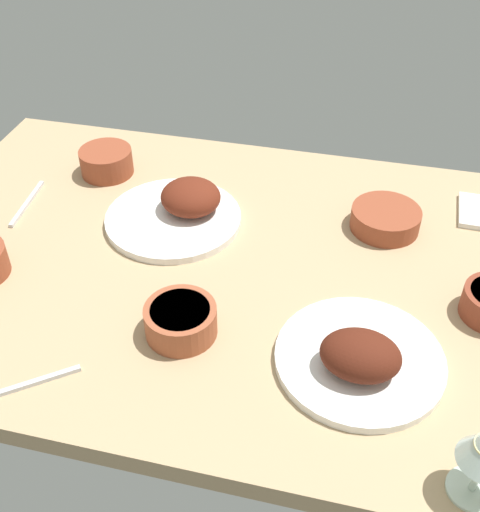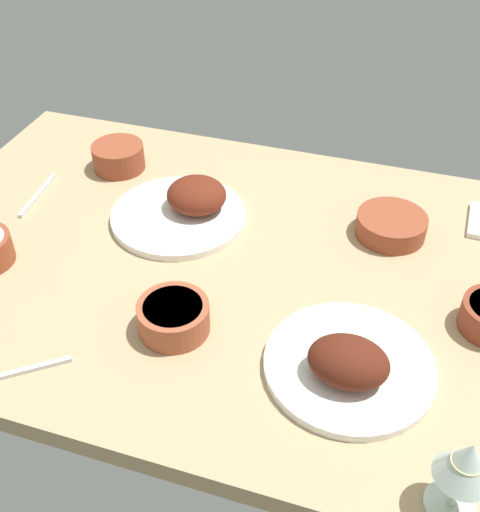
{
  "view_description": "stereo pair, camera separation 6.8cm",
  "coord_description": "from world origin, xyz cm",
  "views": [
    {
      "loc": [
        21.63,
        -90.19,
        83.69
      ],
      "look_at": [
        0.0,
        0.0,
        6.0
      ],
      "focal_mm": 44.09,
      "sensor_mm": 36.0,
      "label": 1
    },
    {
      "loc": [
        28.13,
        -88.38,
        83.69
      ],
      "look_at": [
        0.0,
        0.0,
        6.0
      ],
      "focal_mm": 44.09,
      "sensor_mm": 36.0,
      "label": 2
    }
  ],
  "objects": [
    {
      "name": "plate_near_viewer",
      "position": [
        -15.5,
        11.42,
        6.55
      ],
      "size": [
        28.56,
        28.56,
        8.15
      ],
      "color": "white",
      "rests_on": "dining_table"
    },
    {
      "name": "plate_center_main",
      "position": [
        24.79,
        -20.82,
        6.51
      ],
      "size": [
        27.83,
        27.83,
        8.41
      ],
      "color": "white",
      "rests_on": "dining_table"
    },
    {
      "name": "dining_table",
      "position": [
        0.0,
        0.0,
        2.0
      ],
      "size": [
        140.0,
        90.0,
        4.0
      ],
      "primitive_type": "cube",
      "color": "tan",
      "rests_on": "ground"
    },
    {
      "name": "bowl_soup",
      "position": [
        26.53,
        18.33,
        6.48
      ],
      "size": [
        14.28,
        14.28,
        4.51
      ],
      "color": "brown",
      "rests_on": "dining_table"
    },
    {
      "name": "bowl_onions",
      "position": [
        -5.6,
        -19.86,
        6.99
      ],
      "size": [
        12.43,
        12.43,
        5.49
      ],
      "color": "#A35133",
      "rests_on": "dining_table"
    },
    {
      "name": "fork_loose",
      "position": [
        -25.97,
        -36.94,
        4.4
      ],
      "size": [
        14.39,
        11.31,
        0.8
      ],
      "primitive_type": "cube",
      "rotation": [
        0.0,
        0.0,
        0.65
      ],
      "color": "silver",
      "rests_on": "dining_table"
    },
    {
      "name": "bowl_pasta",
      "position": [
        -37.86,
        24.82,
        7.23
      ],
      "size": [
        12.1,
        12.1,
        5.95
      ],
      "color": "brown",
      "rests_on": "dining_table"
    },
    {
      "name": "spoon_loose",
      "position": [
        -49.93,
        8.45,
        4.4
      ],
      "size": [
        2.27,
        16.88,
        0.8
      ],
      "primitive_type": "cube",
      "rotation": [
        0.0,
        0.0,
        1.65
      ],
      "color": "silver",
      "rests_on": "dining_table"
    }
  ]
}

